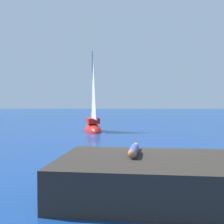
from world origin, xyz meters
TOP-DOWN VIEW (x-y plane):
  - ground_plane at (0.00, 0.00)m, footprint 160.00×160.00m
  - shore_ledge at (0.95, -3.94)m, footprint 6.92×3.93m
  - boulder_seaward at (0.28, -1.80)m, footprint 1.35×1.03m
  - sailboat_near at (-3.12, 12.06)m, footprint 2.14×3.89m
  - person_sunbather at (-0.45, -3.34)m, footprint 0.37×1.76m

SIDE VIEW (x-z plane):
  - ground_plane at x=0.00m, z-range 0.00..0.00m
  - boulder_seaward at x=0.28m, z-range -0.44..0.44m
  - sailboat_near at x=-3.12m, z-range -3.14..3.90m
  - shore_ledge at x=0.95m, z-range 0.00..0.97m
  - person_sunbather at x=-0.45m, z-range 0.96..1.21m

